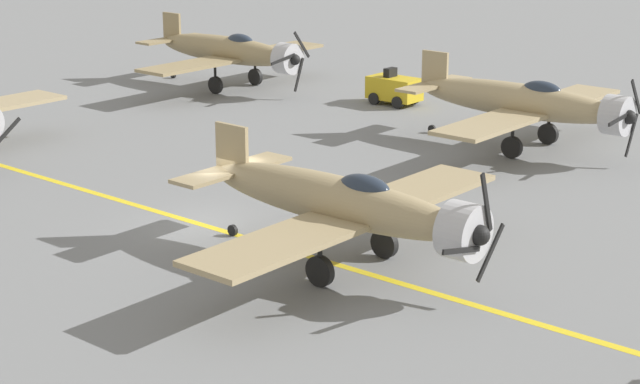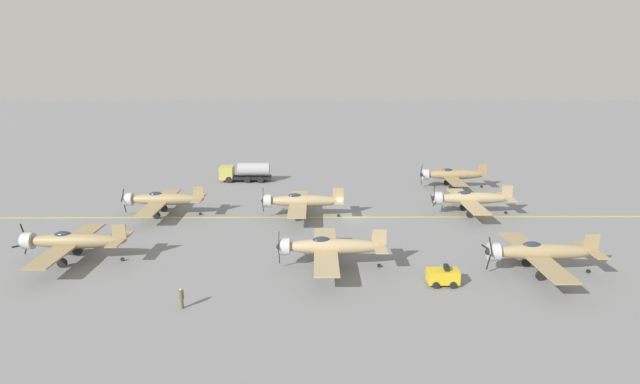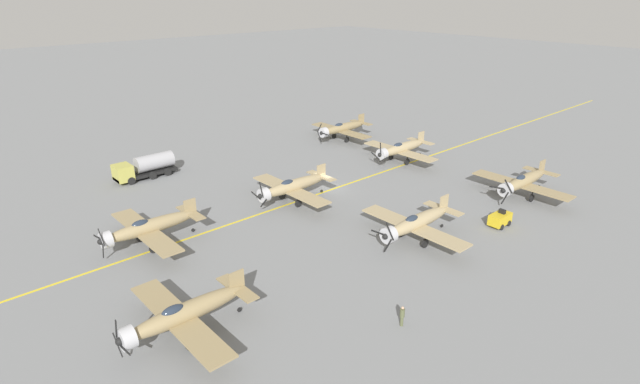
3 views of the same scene
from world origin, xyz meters
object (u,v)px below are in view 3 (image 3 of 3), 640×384
(airplane_far_left, at_px, (183,314))
(airplane_mid_left, at_px, (416,223))
(airplane_near_left, at_px, (523,181))
(airplane_mid_center, at_px, (292,186))
(ground_crew_walking, at_px, (402,315))
(airplane_far_center, at_px, (148,227))
(fuel_tanker, at_px, (145,167))
(airplane_near_center, at_px, (401,148))
(tow_tractor, at_px, (500,219))
(airplane_near_right, at_px, (342,128))

(airplane_far_left, bearing_deg, airplane_mid_left, -76.73)
(airplane_near_left, height_order, airplane_mid_center, airplane_mid_center)
(ground_crew_walking, bearing_deg, airplane_far_center, 19.57)
(airplane_near_left, bearing_deg, fuel_tanker, 22.81)
(airplane_near_center, bearing_deg, fuel_tanker, 47.70)
(airplane_mid_left, bearing_deg, tow_tractor, -100.92)
(airplane_near_left, xyz_separation_m, tow_tractor, (-2.36, 9.03, -1.22))
(airplane_near_center, bearing_deg, airplane_near_left, 170.85)
(tow_tractor, bearing_deg, airplane_near_right, -15.95)
(tow_tractor, height_order, ground_crew_walking, tow_tractor)
(airplane_far_left, bearing_deg, tow_tractor, -81.99)
(fuel_tanker, bearing_deg, airplane_mid_left, -160.40)
(fuel_tanker, xyz_separation_m, tow_tractor, (-38.70, -21.88, -0.72))
(airplane_near_right, height_order, fuel_tanker, airplane_near_right)
(airplane_mid_center, height_order, tow_tractor, airplane_mid_center)
(airplane_far_center, xyz_separation_m, airplane_near_right, (13.79, -39.24, 0.00))
(airplane_far_left, distance_m, airplane_mid_center, 25.23)
(airplane_near_center, xyz_separation_m, airplane_near_right, (13.60, -1.37, -0.00))
(airplane_mid_left, relative_size, tow_tractor, 4.62)
(tow_tractor, relative_size, ground_crew_walking, 1.55)
(airplane_far_center, distance_m, ground_crew_walking, 25.82)
(airplane_near_center, relative_size, airplane_near_right, 1.00)
(fuel_tanker, bearing_deg, airplane_far_left, 160.68)
(airplane_near_center, bearing_deg, airplane_far_left, 98.46)
(airplane_near_right, distance_m, fuel_tanker, 31.95)
(airplane_mid_left, distance_m, airplane_mid_center, 15.90)
(airplane_near_center, distance_m, airplane_far_center, 37.87)
(airplane_mid_center, bearing_deg, tow_tractor, -135.64)
(airplane_mid_left, bearing_deg, airplane_far_center, 61.50)
(tow_tractor, distance_m, ground_crew_walking, 21.25)
(airplane_mid_left, distance_m, airplane_near_right, 35.85)
(airplane_near_left, height_order, airplane_mid_left, same)
(airplane_mid_left, xyz_separation_m, airplane_mid_center, (15.61, 3.03, 0.00))
(airplane_near_center, relative_size, tow_tractor, 4.62)
(airplane_near_left, bearing_deg, airplane_far_left, 68.24)
(airplane_mid_center, bearing_deg, airplane_far_center, 98.63)
(airplane_mid_left, height_order, airplane_mid_center, airplane_mid_center)
(airplane_far_left, height_order, airplane_far_center, airplane_far_left)
(airplane_mid_left, height_order, tow_tractor, airplane_mid_left)
(airplane_near_left, relative_size, fuel_tanker, 1.50)
(airplane_near_left, bearing_deg, tow_tractor, 87.09)
(airplane_far_left, bearing_deg, airplane_mid_center, -39.23)
(airplane_near_right, bearing_deg, ground_crew_walking, 158.86)
(fuel_tanker, bearing_deg, airplane_far_center, 157.49)
(airplane_near_right, bearing_deg, airplane_near_left, -163.65)
(airplane_far_center, bearing_deg, airplane_near_right, -59.37)
(airplane_near_left, xyz_separation_m, airplane_far_left, (3.12, 42.55, 0.00))
(tow_tractor, bearing_deg, fuel_tanker, 29.48)
(airplane_far_center, height_order, airplane_near_right, same)
(airplane_far_left, distance_m, tow_tractor, 33.99)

